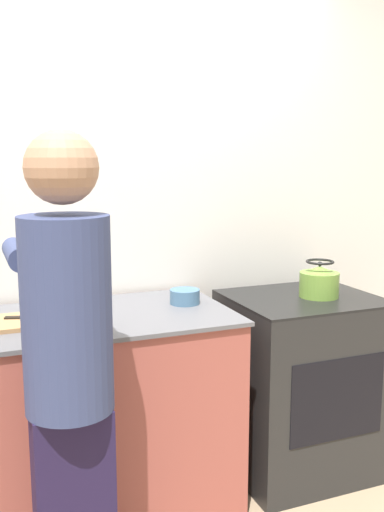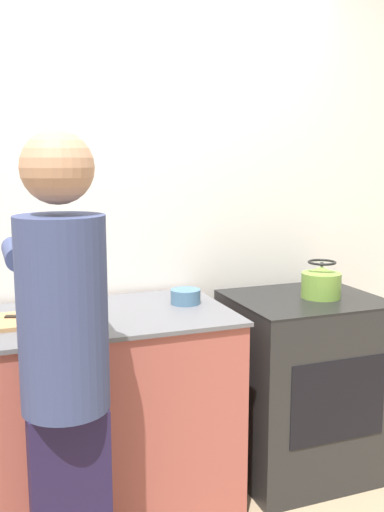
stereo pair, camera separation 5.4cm
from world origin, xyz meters
TOP-DOWN VIEW (x-y plane):
  - wall_back at (0.00, 0.73)m, footprint 8.00×0.05m
  - counter at (-0.40, 0.33)m, footprint 1.80×0.69m
  - oven at (0.93, 0.31)m, footprint 0.71×0.62m
  - person at (-0.31, -0.24)m, footprint 0.32×0.57m
  - cutting_board at (-0.34, 0.32)m, footprint 0.39×0.25m
  - knife at (-0.37, 0.33)m, footprint 0.20×0.10m
  - kettle at (1.00, 0.28)m, footprint 0.19×0.19m
  - bowl_prep at (0.34, 0.38)m, footprint 0.14×0.14m

SIDE VIEW (x-z plane):
  - oven at x=0.93m, z-range 0.00..0.90m
  - counter at x=-0.40m, z-range 0.00..0.91m
  - cutting_board at x=-0.34m, z-range 0.91..0.92m
  - person at x=-0.31m, z-range 0.09..1.75m
  - knife at x=-0.37m, z-range 0.92..0.93m
  - bowl_prep at x=0.34m, z-range 0.91..0.97m
  - kettle at x=1.00m, z-range 0.89..1.07m
  - wall_back at x=0.00m, z-range 0.00..2.60m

